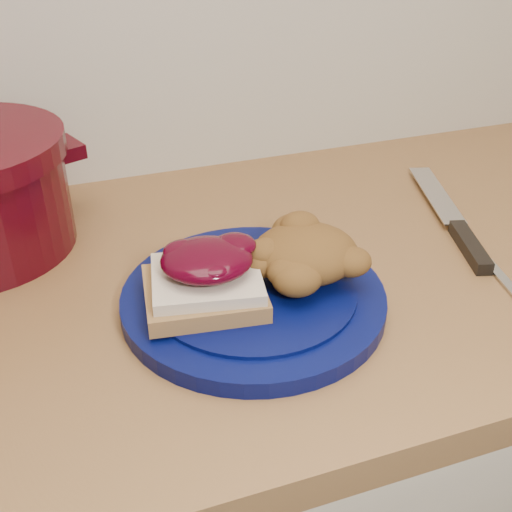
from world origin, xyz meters
name	(u,v)px	position (x,y,z in m)	size (l,w,h in m)	color
plate	(253,299)	(-0.05, 1.43, 0.91)	(0.28, 0.28, 0.02)	#040A40
sandwich	(206,277)	(-0.10, 1.43, 0.95)	(0.13, 0.12, 0.06)	olive
stuffing_mound	(305,253)	(0.01, 1.43, 0.95)	(0.11, 0.10, 0.06)	brown
chef_knife	(460,231)	(0.24, 1.48, 0.91)	(0.10, 0.28, 0.02)	black
butter_knife	(495,269)	(0.24, 1.40, 0.90)	(0.15, 0.01, 0.00)	silver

